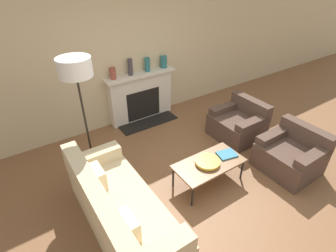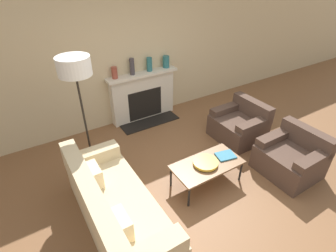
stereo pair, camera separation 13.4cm
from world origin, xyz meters
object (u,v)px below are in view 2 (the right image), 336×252
at_px(coffee_table, 207,165).
at_px(mantel_vase_center_right, 149,64).
at_px(fireplace, 143,97).
at_px(mantel_vase_right, 166,62).
at_px(armchair_near, 291,157).
at_px(floor_lamp, 76,76).
at_px(book, 226,156).
at_px(bowl, 206,163).
at_px(couch, 115,208).
at_px(armchair_far, 239,125).
at_px(mantel_vase_center_left, 132,67).
at_px(mantel_vase_left, 115,73).

distance_m(coffee_table, mantel_vase_center_right, 2.48).
xyz_separation_m(fireplace, mantel_vase_right, (0.58, 0.02, 0.65)).
xyz_separation_m(armchair_near, floor_lamp, (-2.70, 1.72, 1.36)).
bearing_deg(floor_lamp, book, -35.46).
xyz_separation_m(fireplace, bowl, (-0.16, -2.30, -0.08)).
height_order(armchair_near, mantel_vase_right, mantel_vase_right).
distance_m(couch, coffee_table, 1.48).
bearing_deg(armchair_far, fireplace, -144.13).
height_order(couch, floor_lamp, floor_lamp).
bearing_deg(bowl, coffee_table, -6.90).
relative_size(couch, mantel_vase_center_left, 6.12).
xyz_separation_m(bowl, mantel_vase_center_right, (0.34, 2.32, 0.75)).
bearing_deg(floor_lamp, armchair_far, -11.95).
distance_m(fireplace, coffee_table, 2.32).
height_order(bowl, mantel_vase_center_left, mantel_vase_center_left).
bearing_deg(armchair_far, book, -55.81).
height_order(book, mantel_vase_left, mantel_vase_left).
bearing_deg(mantel_vase_left, armchair_near, -57.95).
bearing_deg(coffee_table, fireplace, 86.93).
xyz_separation_m(couch, book, (1.83, -0.01, 0.08)).
bearing_deg(book, couch, -168.20).
xyz_separation_m(fireplace, armchair_near, (1.20, -2.80, -0.22)).
xyz_separation_m(fireplace, mantel_vase_center_left, (-0.20, 0.02, 0.69)).
bearing_deg(mantel_vase_center_right, mantel_vase_left, 180.00).
bearing_deg(couch, mantel_vase_right, -43.17).
height_order(couch, mantel_vase_right, mantel_vase_right).
bearing_deg(armchair_far, mantel_vase_center_left, -140.14).
relative_size(armchair_far, mantel_vase_left, 3.91).
relative_size(book, floor_lamp, 0.17).
bearing_deg(couch, armchair_far, -76.98).
bearing_deg(fireplace, couch, -124.74).
relative_size(book, mantel_vase_center_left, 0.99).
bearing_deg(mantel_vase_right, armchair_far, -69.64).
xyz_separation_m(armchair_far, mantel_vase_right, (-0.62, 1.67, 0.87)).
height_order(armchair_far, coffee_table, armchair_far).
xyz_separation_m(book, mantel_vase_center_right, (-0.04, 2.33, 0.77)).
xyz_separation_m(floor_lamp, mantel_vase_center_right, (1.69, 1.10, -0.47)).
distance_m(bowl, floor_lamp, 2.19).
xyz_separation_m(book, mantel_vase_center_left, (-0.43, 2.33, 0.79)).
bearing_deg(book, mantel_vase_right, 93.67).
height_order(armchair_far, book, armchair_far).
distance_m(fireplace, armchair_far, 2.06).
bearing_deg(armchair_near, bowl, -110.28).
relative_size(couch, mantel_vase_right, 8.18).
height_order(fireplace, mantel_vase_left, mantel_vase_left).
distance_m(armchair_near, coffee_table, 1.41).
bearing_deg(armchair_near, mantel_vase_left, -147.95).
bearing_deg(mantel_vase_right, bowl, -107.59).
relative_size(couch, coffee_table, 1.87).
relative_size(armchair_far, coffee_table, 0.82).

